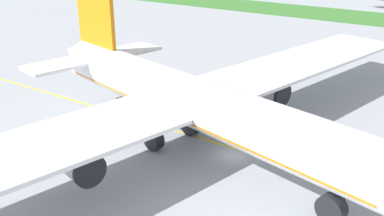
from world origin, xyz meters
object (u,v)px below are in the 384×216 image
Objects in this scene: airliner_foreground at (189,101)px; ground_crew_wingwalker_starboard at (345,192)px; ground_crew_marshaller_front at (1,151)px; ground_crew_wingwalker_port at (61,127)px.

airliner_foreground is 20.12m from ground_crew_wingwalker_starboard.
ground_crew_marshaller_front reaches higher than ground_crew_wingwalker_starboard.
ground_crew_wingwalker_starboard is (19.34, -0.38, -5.54)m from airliner_foreground.
ground_crew_wingwalker_port is 36.33m from ground_crew_wingwalker_starboard.
ground_crew_wingwalker_starboard is at bearing 21.16° from ground_crew_marshaller_front.
ground_crew_marshaller_front is at bearing -158.84° from ground_crew_wingwalker_starboard.
airliner_foreground reaches higher than ground_crew_wingwalker_starboard.
ground_crew_marshaller_front is 1.01× the size of ground_crew_wingwalker_starboard.
airliner_foreground is 56.20× the size of ground_crew_wingwalker_port.
ground_crew_wingwalker_port reaches higher than ground_crew_marshaller_front.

